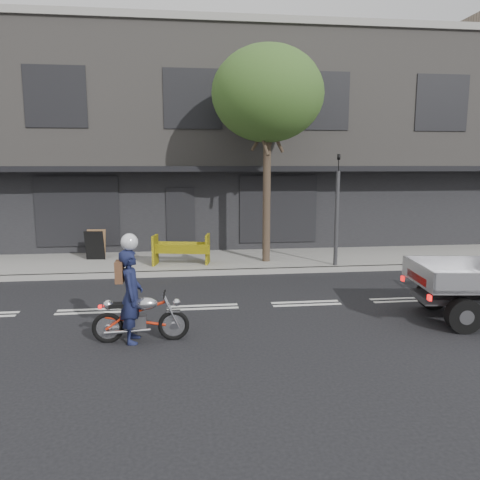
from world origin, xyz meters
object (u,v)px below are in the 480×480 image
(rider, at_px, (131,296))
(construction_barrier, at_px, (181,250))
(traffic_light_pole, at_px, (337,216))
(motorcycle, at_px, (141,317))
(sandwich_board, at_px, (95,245))
(street_tree, at_px, (268,95))

(rider, bearing_deg, construction_barrier, -8.54)
(traffic_light_pole, bearing_deg, construction_barrier, 174.81)
(motorcycle, bearing_deg, sandwich_board, 106.76)
(motorcycle, height_order, sandwich_board, sandwich_board)
(traffic_light_pole, bearing_deg, sandwich_board, 167.50)
(street_tree, distance_m, sandwich_board, 7.21)
(motorcycle, distance_m, rider, 0.42)
(traffic_light_pole, xyz_separation_m, rider, (-5.55, -5.25, -0.80))
(motorcycle, relative_size, construction_barrier, 1.02)
(sandwich_board, bearing_deg, motorcycle, -67.08)
(street_tree, xyz_separation_m, motorcycle, (-3.40, -6.10, -4.81))
(motorcycle, relative_size, rider, 1.03)
(street_tree, bearing_deg, sandwich_board, 171.63)
(traffic_light_pole, xyz_separation_m, motorcycle, (-5.40, -5.25, -1.19))
(rider, bearing_deg, sandwich_board, 15.61)
(sandwich_board, bearing_deg, construction_barrier, -17.46)
(street_tree, relative_size, traffic_light_pole, 1.93)
(street_tree, distance_m, rider, 8.33)
(traffic_light_pole, xyz_separation_m, construction_barrier, (-4.67, 0.42, -1.02))
(traffic_light_pole, distance_m, motorcycle, 7.63)
(construction_barrier, relative_size, sandwich_board, 1.80)
(street_tree, xyz_separation_m, rider, (-3.55, -6.10, -4.42))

